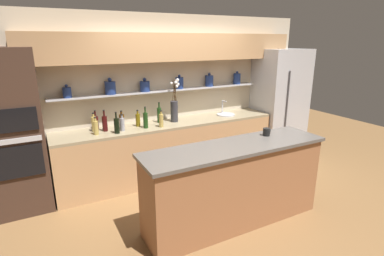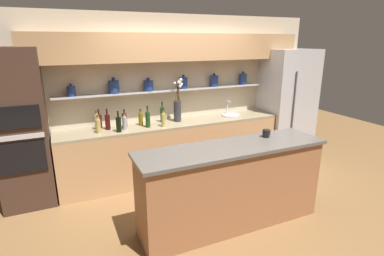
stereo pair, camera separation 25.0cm
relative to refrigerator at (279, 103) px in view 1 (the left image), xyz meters
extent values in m
plane|color=brown|center=(-2.15, -1.20, -1.02)|extent=(12.00, 12.00, 0.00)
cube|color=beige|center=(-2.15, 0.40, 0.28)|extent=(5.20, 0.10, 2.60)
cube|color=#B7B7BC|center=(-2.28, 0.26, 0.39)|extent=(3.51, 0.18, 0.02)
cylinder|color=navy|center=(-3.75, 0.25, 0.47)|extent=(0.12, 0.12, 0.15)
sphere|color=navy|center=(-3.75, 0.25, 0.57)|extent=(0.04, 0.04, 0.04)
cylinder|color=navy|center=(-3.15, 0.25, 0.49)|extent=(0.16, 0.16, 0.19)
sphere|color=navy|center=(-3.15, 0.25, 0.62)|extent=(0.06, 0.06, 0.06)
cylinder|color=navy|center=(-2.61, 0.25, 0.48)|extent=(0.15, 0.15, 0.16)
sphere|color=navy|center=(-2.61, 0.25, 0.59)|extent=(0.05, 0.05, 0.05)
cylinder|color=navy|center=(-2.01, 0.25, 0.49)|extent=(0.13, 0.13, 0.19)
sphere|color=navy|center=(-2.01, 0.25, 0.61)|extent=(0.05, 0.05, 0.05)
cylinder|color=navy|center=(-1.43, 0.25, 0.49)|extent=(0.14, 0.14, 0.19)
sphere|color=navy|center=(-1.43, 0.25, 0.61)|extent=(0.05, 0.05, 0.05)
cylinder|color=navy|center=(-0.84, 0.25, 0.49)|extent=(0.13, 0.13, 0.19)
sphere|color=navy|center=(-0.84, 0.25, 0.61)|extent=(0.05, 0.05, 0.05)
cube|color=tan|center=(-2.15, 0.18, 1.07)|extent=(4.42, 0.34, 0.42)
cube|color=tan|center=(-2.28, 0.04, -0.58)|extent=(3.61, 0.62, 0.88)
cube|color=gray|center=(-2.28, 0.04, -0.12)|extent=(3.61, 0.62, 0.04)
cube|color=#99603D|center=(-2.15, -1.56, -0.53)|extent=(2.24, 0.55, 0.98)
cube|color=#56514C|center=(-2.15, -1.56, -0.02)|extent=(2.30, 0.61, 0.04)
cube|color=#B7B7BC|center=(0.00, 0.00, 0.00)|extent=(0.91, 0.70, 2.04)
cylinder|color=#4C4C51|center=(-0.16, -0.37, 0.10)|extent=(0.02, 0.02, 1.12)
cube|color=#3D281E|center=(-4.42, 0.04, 0.04)|extent=(0.65, 0.62, 2.12)
cube|color=black|center=(-4.42, -0.28, -0.24)|extent=(0.54, 0.02, 0.40)
cube|color=black|center=(-4.42, -0.28, 0.28)|extent=(0.54, 0.02, 0.28)
cube|color=#B7B7BC|center=(-4.42, -0.28, 0.03)|extent=(0.57, 0.02, 0.06)
cylinder|color=#2D2D33|center=(-2.19, 0.07, 0.07)|extent=(0.12, 0.12, 0.34)
cylinder|color=#4C3319|center=(-2.20, 0.08, 0.38)|extent=(0.06, 0.03, 0.27)
sphere|color=silver|center=(-2.21, 0.12, 0.52)|extent=(0.05, 0.05, 0.05)
cylinder|color=#4C3319|center=(-2.16, 0.07, 0.37)|extent=(0.01, 0.05, 0.26)
sphere|color=silver|center=(-2.12, 0.07, 0.50)|extent=(0.06, 0.06, 0.06)
cylinder|color=#4C3319|center=(-2.17, 0.06, 0.41)|extent=(0.03, 0.04, 0.34)
sphere|color=silver|center=(-2.14, 0.04, 0.58)|extent=(0.05, 0.05, 0.05)
cylinder|color=#4C3319|center=(-2.18, 0.07, 0.40)|extent=(0.01, 0.07, 0.32)
sphere|color=silver|center=(-2.14, 0.07, 0.56)|extent=(0.05, 0.05, 0.05)
cylinder|color=#4C3319|center=(-2.19, 0.07, 0.36)|extent=(0.04, 0.04, 0.23)
sphere|color=silver|center=(-2.16, 0.04, 0.48)|extent=(0.05, 0.05, 0.05)
cylinder|color=#4C3319|center=(-2.19, 0.04, 0.39)|extent=(0.07, 0.01, 0.30)
sphere|color=silver|center=(-2.19, 0.00, 0.54)|extent=(0.05, 0.05, 0.05)
cylinder|color=#B7B7BC|center=(-1.21, 0.04, -0.09)|extent=(0.32, 0.32, 0.02)
cylinder|color=#B7B7BC|center=(-1.21, 0.16, 0.03)|extent=(0.02, 0.02, 0.22)
cylinder|color=#B7B7BC|center=(-1.21, 0.10, 0.14)|extent=(0.02, 0.12, 0.02)
cylinder|color=#380C0C|center=(-3.31, 0.06, 0.01)|extent=(0.07, 0.07, 0.22)
cylinder|color=#380C0C|center=(-3.31, 0.06, 0.16)|extent=(0.02, 0.02, 0.08)
cylinder|color=black|center=(-3.31, 0.06, 0.21)|extent=(0.03, 0.03, 0.01)
cylinder|color=tan|center=(-2.50, -0.12, 0.00)|extent=(0.07, 0.07, 0.20)
cylinder|color=tan|center=(-2.50, -0.12, 0.12)|extent=(0.03, 0.03, 0.04)
cylinder|color=black|center=(-2.50, -0.12, 0.15)|extent=(0.03, 0.03, 0.01)
cylinder|color=tan|center=(-3.45, -0.05, 0.00)|extent=(0.07, 0.07, 0.20)
cylinder|color=tan|center=(-3.45, -0.05, 0.12)|extent=(0.03, 0.03, 0.04)
cylinder|color=black|center=(-3.45, -0.05, 0.15)|extent=(0.03, 0.03, 0.01)
cylinder|color=black|center=(-3.18, -0.13, 0.01)|extent=(0.07, 0.07, 0.22)
cylinder|color=black|center=(-3.18, -0.13, 0.16)|extent=(0.02, 0.02, 0.08)
cylinder|color=black|center=(-3.18, -0.13, 0.20)|extent=(0.03, 0.03, 0.01)
cylinder|color=#193814|center=(-2.43, 0.13, 0.02)|extent=(0.07, 0.07, 0.24)
cylinder|color=#193814|center=(-2.43, 0.13, 0.18)|extent=(0.02, 0.02, 0.08)
cylinder|color=black|center=(-2.43, 0.13, 0.22)|extent=(0.03, 0.03, 0.01)
cylinder|color=gray|center=(-3.08, -0.04, -0.01)|extent=(0.07, 0.07, 0.19)
cylinder|color=gray|center=(-3.08, -0.04, 0.11)|extent=(0.03, 0.03, 0.04)
cylinder|color=black|center=(-3.08, -0.04, 0.14)|extent=(0.03, 0.03, 0.01)
cylinder|color=#380C0C|center=(-3.40, 0.22, 0.00)|extent=(0.08, 0.08, 0.19)
cylinder|color=#380C0C|center=(-3.40, 0.22, 0.13)|extent=(0.02, 0.02, 0.08)
cylinder|color=black|center=(-3.40, 0.22, 0.18)|extent=(0.03, 0.03, 0.01)
cylinder|color=brown|center=(-2.80, 0.09, 0.00)|extent=(0.07, 0.07, 0.19)
cylinder|color=brown|center=(-2.80, 0.09, 0.12)|extent=(0.03, 0.03, 0.05)
cylinder|color=black|center=(-2.80, 0.09, 0.15)|extent=(0.03, 0.03, 0.01)
cylinder|color=#4C2D0C|center=(-3.05, 0.07, 0.01)|extent=(0.08, 0.08, 0.22)
cylinder|color=#4C2D0C|center=(-3.05, 0.07, 0.14)|extent=(0.03, 0.03, 0.04)
cylinder|color=black|center=(-3.05, 0.07, 0.17)|extent=(0.03, 0.03, 0.01)
cylinder|color=#193814|center=(-2.73, -0.07, 0.02)|extent=(0.07, 0.07, 0.24)
cylinder|color=#193814|center=(-2.73, -0.07, 0.18)|extent=(0.02, 0.02, 0.08)
cylinder|color=black|center=(-2.73, -0.07, 0.22)|extent=(0.03, 0.03, 0.01)
cylinder|color=tan|center=(-3.45, 0.12, 0.01)|extent=(0.07, 0.07, 0.22)
cylinder|color=tan|center=(-3.45, 0.12, 0.14)|extent=(0.03, 0.03, 0.04)
cylinder|color=black|center=(-3.45, 0.12, 0.17)|extent=(0.03, 0.03, 0.01)
cylinder|color=black|center=(-1.59, -1.44, 0.05)|extent=(0.09, 0.09, 0.10)
cube|color=black|center=(-1.54, -1.44, 0.05)|extent=(0.02, 0.01, 0.06)
camera|label=1|loc=(-4.14, -4.22, 1.18)|focal=28.00mm
camera|label=2|loc=(-3.92, -4.33, 1.18)|focal=28.00mm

